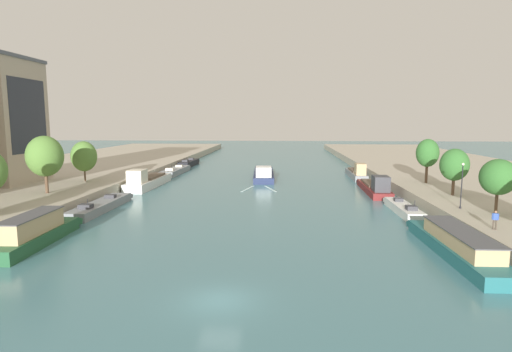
# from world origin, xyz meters

# --- Properties ---
(ground_plane) EXTENTS (400.00, 400.00, 0.00)m
(ground_plane) POSITION_xyz_m (0.00, 0.00, 0.00)
(ground_plane) COLOR teal
(quay_left) EXTENTS (36.00, 170.00, 1.66)m
(quay_left) POSITION_xyz_m (-38.30, 55.00, 0.83)
(quay_left) COLOR #B2A893
(quay_left) RESTS_ON ground
(quay_right) EXTENTS (36.00, 170.00, 1.66)m
(quay_right) POSITION_xyz_m (38.30, 55.00, 0.83)
(quay_right) COLOR #B2A893
(quay_right) RESTS_ON ground
(barge_midriver) EXTENTS (4.39, 19.12, 2.77)m
(barge_midriver) POSITION_xyz_m (0.33, 54.22, 0.84)
(barge_midriver) COLOR #1E284C
(barge_midriver) RESTS_ON ground
(wake_behind_barge) EXTENTS (5.60, 6.01, 0.03)m
(wake_behind_barge) POSITION_xyz_m (0.14, 41.59, 0.01)
(wake_behind_barge) COLOR silver
(wake_behind_barge) RESTS_ON ground
(moored_boat_left_near) EXTENTS (2.81, 12.39, 2.83)m
(moored_boat_left_near) POSITION_xyz_m (-17.75, 10.33, 1.18)
(moored_boat_left_near) COLOR #235633
(moored_boat_left_near) RESTS_ON ground
(moored_boat_left_lone) EXTENTS (2.82, 14.04, 2.10)m
(moored_boat_left_lone) POSITION_xyz_m (-18.25, 24.77, 0.53)
(moored_boat_left_lone) COLOR gray
(moored_boat_left_lone) RESTS_ON ground
(moored_boat_left_downstream) EXTENTS (3.62, 15.61, 3.38)m
(moored_boat_left_downstream) POSITION_xyz_m (-18.22, 42.30, 1.02)
(moored_boat_left_downstream) COLOR silver
(moored_boat_left_downstream) RESTS_ON ground
(moored_boat_left_end) EXTENTS (3.28, 14.08, 2.18)m
(moored_boat_left_end) POSITION_xyz_m (-18.10, 59.89, 0.57)
(moored_boat_left_end) COLOR gray
(moored_boat_left_end) RESTS_ON ground
(moored_boat_left_second) EXTENTS (2.84, 12.10, 2.40)m
(moored_boat_left_second) POSITION_xyz_m (-18.56, 74.34, 0.68)
(moored_boat_left_second) COLOR black
(moored_boat_left_second) RESTS_ON ground
(moored_boat_right_gap_after) EXTENTS (3.02, 16.18, 2.29)m
(moored_boat_right_gap_after) POSITION_xyz_m (17.79, 9.65, 0.96)
(moored_boat_right_gap_after) COLOR #23666B
(moored_boat_right_gap_after) RESTS_ON ground
(moored_boat_right_downstream) EXTENTS (2.08, 11.07, 2.08)m
(moored_boat_right_downstream) POSITION_xyz_m (18.09, 25.48, 0.52)
(moored_boat_right_downstream) COLOR silver
(moored_boat_right_downstream) RESTS_ON ground
(moored_boat_right_end) EXTENTS (3.30, 15.54, 3.11)m
(moored_boat_right_end) POSITION_xyz_m (17.75, 39.02, 0.89)
(moored_boat_right_end) COLOR maroon
(moored_boat_right_end) RESTS_ON ground
(moored_boat_right_upstream) EXTENTS (2.55, 13.86, 3.16)m
(moored_boat_right_upstream) POSITION_xyz_m (17.94, 55.36, 0.93)
(moored_boat_right_upstream) COLOR gray
(moored_boat_right_upstream) RESTS_ON ground
(tree_left_far) EXTENTS (4.47, 4.47, 7.28)m
(tree_left_far) POSITION_xyz_m (-26.06, 26.58, 6.37)
(tree_left_far) COLOR brown
(tree_left_far) RESTS_ON quay_left
(tree_left_past_mid) EXTENTS (3.79, 3.79, 6.09)m
(tree_left_past_mid) POSITION_xyz_m (-26.12, 36.99, 5.47)
(tree_left_past_mid) COLOR brown
(tree_left_past_mid) RESTS_ON quay_left
(tree_right_far) EXTENTS (3.42, 3.42, 5.48)m
(tree_right_far) POSITION_xyz_m (24.70, 17.56, 5.37)
(tree_right_far) COLOR brown
(tree_right_far) RESTS_ON quay_right
(tree_right_third) EXTENTS (3.43, 3.43, 5.77)m
(tree_right_third) POSITION_xyz_m (24.83, 28.19, 5.44)
(tree_right_third) COLOR brown
(tree_right_third) RESTS_ON quay_right
(tree_right_second) EXTENTS (3.25, 3.25, 6.50)m
(tree_right_second) POSITION_xyz_m (25.09, 38.50, 6.07)
(tree_right_second) COLOR brown
(tree_right_second) RESTS_ON quay_right
(lamppost_right_bank) EXTENTS (0.28, 0.28, 4.81)m
(lamppost_right_bank) POSITION_xyz_m (22.45, 20.26, 4.29)
(lamppost_right_bank) COLOR black
(lamppost_right_bank) RESTS_ON quay_right
(person_on_quay) EXTENTS (0.50, 0.31, 1.62)m
(person_on_quay) POSITION_xyz_m (21.73, 11.74, 2.59)
(person_on_quay) COLOR #473D33
(person_on_quay) RESTS_ON quay_right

